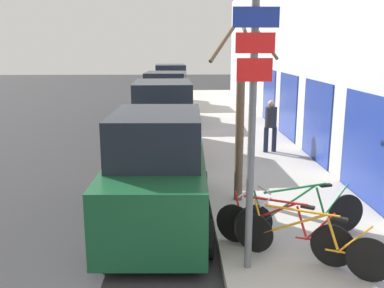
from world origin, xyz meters
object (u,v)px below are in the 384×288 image
bicycle_0 (308,241)px  bicycle_1 (281,230)px  parked_car_0 (158,175)px  parked_car_3 (170,88)px  signpost (252,124)px  parked_car_1 (163,123)px  bicycle_2 (301,216)px  street_tree (241,115)px  pedestrian_near (271,122)px  parked_car_2 (166,101)px

bicycle_0 → bicycle_1: bicycle_1 is taller
bicycle_0 → parked_car_0: bearing=83.0°
bicycle_1 → parked_car_3: parked_car_3 is taller
signpost → parked_car_1: signpost is taller
bicycle_2 → street_tree: street_tree is taller
signpost → street_tree: 2.83m
pedestrian_near → parked_car_0: bearing=44.6°
parked_car_1 → parked_car_3: size_ratio=1.02×
parked_car_3 → bicycle_2: bearing=-84.6°
bicycle_0 → street_tree: street_tree is taller
signpost → pedestrian_near: bearing=75.7°
parked_car_2 → parked_car_1: bearing=-86.5°
parked_car_2 → street_tree: bearing=-76.9°
street_tree → parked_car_1: bearing=111.9°
signpost → street_tree: size_ratio=0.98×
bicycle_0 → parked_car_2: size_ratio=0.45×
bicycle_1 → street_tree: street_tree is taller
bicycle_2 → pedestrian_near: 6.16m
parked_car_1 → bicycle_2: bearing=-69.4°
signpost → parked_car_0: bearing=125.8°
bicycle_0 → street_tree: bearing=45.6°
bicycle_2 → parked_car_0: (-2.42, 0.98, 0.44)m
bicycle_2 → parked_car_3: (-2.51, 17.61, 0.52)m
parked_car_1 → pedestrian_near: (3.27, -0.06, 0.01)m
parked_car_2 → pedestrian_near: size_ratio=2.74×
street_tree → parked_car_3: bearing=96.3°
bicycle_1 → parked_car_1: bearing=49.6°
parked_car_0 → signpost: bearing=-52.7°
bicycle_0 → bicycle_1: 0.50m
signpost → parked_car_2: 12.84m
bicycle_0 → parked_car_3: parked_car_3 is taller
bicycle_1 → bicycle_2: (0.47, 0.53, 0.02)m
signpost → bicycle_2: (1.03, 0.95, -1.73)m
bicycle_0 → parked_car_3: bearing=40.1°
bicycle_0 → parked_car_1: parked_car_1 is taller
parked_car_0 → parked_car_1: size_ratio=0.90×
signpost → bicycle_1: 1.88m
bicycle_0 → pedestrian_near: bearing=25.4°
bicycle_1 → parked_car_0: parked_car_0 is taller
bicycle_2 → street_tree: bearing=8.1°
bicycle_0 → bicycle_2: bearing=23.3°
bicycle_1 → bicycle_0: bearing=-108.6°
signpost → parked_car_0: (-1.39, 1.93, -1.29)m
bicycle_1 → parked_car_0: bearing=85.0°
parked_car_2 → bicycle_1: bearing=-77.5°
bicycle_1 → parked_car_2: (-2.11, 12.27, 0.50)m
signpost → bicycle_0: signpost is taller
bicycle_2 → parked_car_2: size_ratio=0.54×
bicycle_0 → street_tree: 3.18m
bicycle_1 → parked_car_2: 12.46m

